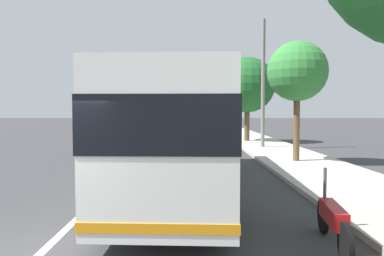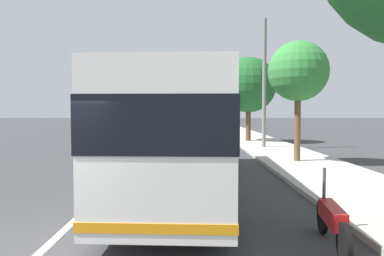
% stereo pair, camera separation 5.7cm
% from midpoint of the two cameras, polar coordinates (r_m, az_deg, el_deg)
% --- Properties ---
extents(sidewalk_curb, '(110.00, 3.60, 0.14)m').
position_cam_midpoint_polar(sidewalk_curb, '(16.37, 17.53, -5.38)').
color(sidewalk_curb, '#B2ADA3').
rests_on(sidewalk_curb, ground).
extents(lane_divider_line, '(110.00, 0.16, 0.01)m').
position_cam_midpoint_polar(lane_divider_line, '(15.83, -9.06, -5.80)').
color(lane_divider_line, silver).
rests_on(lane_divider_line, ground).
extents(coach_bus, '(11.79, 3.01, 3.21)m').
position_cam_midpoint_polar(coach_bus, '(11.09, -1.29, -0.08)').
color(coach_bus, silver).
rests_on(coach_bus, ground).
extents(motorcycle_nearest_curb, '(2.16, 0.39, 1.28)m').
position_cam_midpoint_polar(motorcycle_nearest_curb, '(6.80, 21.52, -13.47)').
color(motorcycle_nearest_curb, black).
rests_on(motorcycle_nearest_curb, ground).
extents(car_behind_bus, '(4.33, 2.07, 1.44)m').
position_cam_midpoint_polar(car_behind_bus, '(46.85, -6.30, 0.71)').
color(car_behind_bus, red).
rests_on(car_behind_bus, ground).
extents(car_oncoming, '(4.61, 2.03, 1.60)m').
position_cam_midpoint_polar(car_oncoming, '(43.28, 0.26, 0.66)').
color(car_oncoming, navy).
rests_on(car_oncoming, ground).
extents(roadside_tree_mid_block, '(2.63, 2.63, 5.40)m').
position_cam_midpoint_polar(roadside_tree_mid_block, '(16.60, 16.57, 8.52)').
color(roadside_tree_mid_block, brown).
rests_on(roadside_tree_mid_block, ground).
extents(roadside_tree_far_block, '(4.06, 4.06, 6.28)m').
position_cam_midpoint_polar(roadside_tree_far_block, '(26.89, 9.01, 6.74)').
color(roadside_tree_far_block, brown).
rests_on(roadside_tree_far_block, ground).
extents(utility_pole, '(0.23, 0.23, 7.89)m').
position_cam_midpoint_polar(utility_pole, '(22.46, 11.45, 6.78)').
color(utility_pole, slate).
rests_on(utility_pole, ground).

